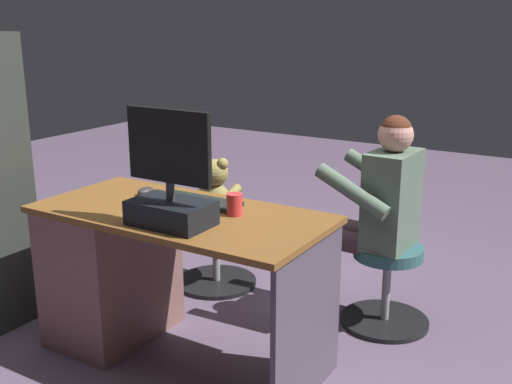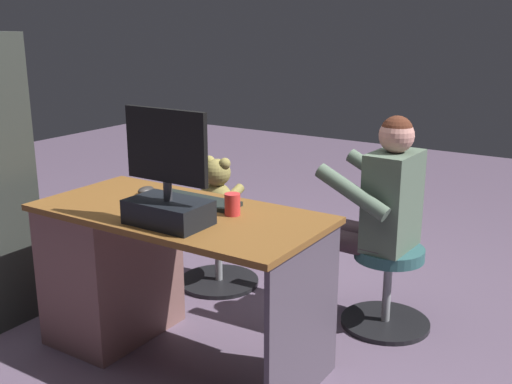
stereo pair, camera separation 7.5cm
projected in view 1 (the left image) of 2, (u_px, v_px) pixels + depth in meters
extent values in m
plane|color=#614F66|center=(228.00, 325.00, 3.24)|extent=(10.00, 10.00, 0.00)
cube|color=brown|center=(180.00, 214.00, 2.75)|extent=(1.33, 0.64, 0.03)
cube|color=#7A534F|center=(112.00, 269.00, 3.07)|extent=(0.43, 0.59, 0.69)
cube|color=#4C4350|center=(308.00, 324.00, 2.53)|extent=(0.02, 0.58, 0.69)
cube|color=black|center=(171.00, 213.00, 2.56)|extent=(0.34, 0.22, 0.10)
cylinder|color=#333338|center=(170.00, 192.00, 2.53)|extent=(0.04, 0.04, 0.08)
cube|color=black|center=(169.00, 146.00, 2.48)|extent=(0.40, 0.02, 0.30)
cube|color=#19598C|center=(171.00, 146.00, 2.49)|extent=(0.37, 0.00, 0.27)
cube|color=black|center=(198.00, 201.00, 2.87)|extent=(0.42, 0.14, 0.02)
ellipsoid|color=#2C2927|center=(146.00, 191.00, 3.00)|extent=(0.06, 0.10, 0.04)
cylinder|color=red|center=(234.00, 205.00, 2.68)|extent=(0.07, 0.07, 0.10)
cube|color=black|center=(156.00, 207.00, 2.78)|extent=(0.08, 0.16, 0.02)
cylinder|color=black|center=(217.00, 282.00, 3.74)|extent=(0.48, 0.48, 0.03)
cylinder|color=gray|center=(216.00, 253.00, 3.69)|extent=(0.04, 0.04, 0.34)
cylinder|color=brown|center=(216.00, 221.00, 3.64)|extent=(0.36, 0.36, 0.06)
ellipsoid|color=olive|center=(215.00, 200.00, 3.60)|extent=(0.19, 0.16, 0.20)
sphere|color=olive|center=(215.00, 173.00, 3.56)|extent=(0.16, 0.16, 0.16)
sphere|color=beige|center=(221.00, 172.00, 3.62)|extent=(0.06, 0.06, 0.06)
sphere|color=olive|center=(222.00, 164.00, 3.52)|extent=(0.07, 0.07, 0.07)
sphere|color=olive|center=(207.00, 162.00, 3.57)|extent=(0.07, 0.07, 0.07)
cylinder|color=olive|center=(232.00, 194.00, 3.57)|extent=(0.06, 0.15, 0.10)
cylinder|color=olive|center=(205.00, 190.00, 3.67)|extent=(0.06, 0.15, 0.10)
cylinder|color=olive|center=(232.00, 207.00, 3.69)|extent=(0.06, 0.12, 0.06)
cylinder|color=olive|center=(219.00, 205.00, 3.73)|extent=(0.06, 0.12, 0.06)
cylinder|color=black|center=(384.00, 321.00, 3.26)|extent=(0.46, 0.46, 0.03)
cylinder|color=gray|center=(386.00, 288.00, 3.21)|extent=(0.04, 0.04, 0.34)
cylinder|color=#2E5A5C|center=(388.00, 252.00, 3.16)|extent=(0.35, 0.35, 0.06)
cube|color=#556856|center=(392.00, 200.00, 3.08)|extent=(0.21, 0.33, 0.49)
sphere|color=tan|center=(396.00, 135.00, 2.99)|extent=(0.17, 0.17, 0.17)
sphere|color=#51281A|center=(396.00, 131.00, 2.99)|extent=(0.16, 0.16, 0.16)
cylinder|color=#556856|center=(352.00, 191.00, 2.96)|extent=(0.39, 0.09, 0.24)
cylinder|color=#556856|center=(378.00, 174.00, 3.29)|extent=(0.39, 0.09, 0.24)
cylinder|color=#423037|center=(348.00, 242.00, 3.16)|extent=(0.38, 0.13, 0.11)
cylinder|color=#423037|center=(312.00, 277.00, 3.31)|extent=(0.10, 0.10, 0.43)
cylinder|color=#423037|center=(359.00, 231.00, 3.31)|extent=(0.38, 0.13, 0.11)
cylinder|color=#423037|center=(325.00, 266.00, 3.46)|extent=(0.10, 0.10, 0.43)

